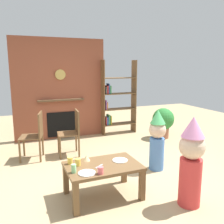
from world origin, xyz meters
TOP-DOWN VIEW (x-y plane):
  - ground_plane at (0.00, 0.00)m, footprint 12.00×12.00m
  - brick_fireplace_feature at (-0.31, 2.60)m, footprint 2.20×0.28m
  - bookshelf at (1.09, 2.40)m, footprint 0.90×0.28m
  - coffee_table at (-0.33, -0.45)m, footprint 0.98×0.65m
  - paper_cup_near_left at (-0.46, -0.70)m, footprint 0.07×0.07m
  - paper_cup_near_right at (-0.73, -0.26)m, footprint 0.07×0.07m
  - paper_cup_center at (-0.65, -0.36)m, footprint 0.07×0.07m
  - paper_cup_far_left at (-0.75, -0.55)m, footprint 0.06×0.06m
  - paper_plate_front at (-0.07, -0.41)m, footprint 0.21×0.21m
  - paper_plate_rear at (-0.61, -0.63)m, footprint 0.21×0.21m
  - birthday_cake_slice at (-0.49, -0.23)m, footprint 0.10×0.10m
  - table_fork at (-0.40, -0.49)m, footprint 0.13×0.10m
  - child_with_cone_hat at (0.61, -1.05)m, footprint 0.32×0.32m
  - child_in_pink at (0.83, 0.04)m, footprint 0.29×0.29m
  - dining_chair_left at (-1.02, 1.31)m, footprint 0.49×0.49m
  - dining_chair_middle at (-0.33, 1.27)m, footprint 0.44×0.44m
  - potted_plant_tall at (1.99, 1.58)m, footprint 0.53×0.53m

SIDE VIEW (x-z plane):
  - ground_plane at x=0.00m, z-range 0.00..0.00m
  - coffee_table at x=-0.33m, z-range 0.15..0.61m
  - potted_plant_tall at x=1.99m, z-range 0.06..0.80m
  - table_fork at x=-0.40m, z-range 0.46..0.46m
  - paper_plate_front at x=-0.07m, z-range 0.46..0.47m
  - paper_plate_rear at x=-0.61m, z-range 0.46..0.47m
  - birthday_cake_slice at x=-0.49m, z-range 0.46..0.54m
  - paper_cup_near_left at x=-0.46m, z-range 0.46..0.55m
  - paper_cup_near_right at x=-0.73m, z-range 0.46..0.55m
  - paper_cup_center at x=-0.65m, z-range 0.46..0.55m
  - dining_chair_left at x=-1.02m, z-range 0.06..0.96m
  - dining_chair_middle at x=-0.33m, z-range 0.06..0.96m
  - paper_cup_far_left at x=-0.75m, z-range 0.46..0.57m
  - child_in_pink at x=0.83m, z-range 0.03..1.07m
  - child_with_cone_hat at x=0.61m, z-range 0.03..1.19m
  - bookshelf at x=1.09m, z-range -0.09..1.81m
  - brick_fireplace_feature at x=-0.31m, z-range -0.01..2.39m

